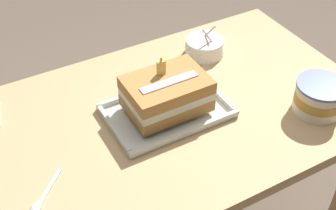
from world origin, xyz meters
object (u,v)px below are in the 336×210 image
object	(u,v)px
ice_cream_tub	(319,97)
foil_tray	(167,112)
bowl_stack	(205,47)
birthday_cake	(167,94)
serving_spoon_near_tray	(39,203)

from	to	relation	value
ice_cream_tub	foil_tray	bearing A→B (deg)	152.96
bowl_stack	birthday_cake	bearing A→B (deg)	-141.53
foil_tray	bowl_stack	size ratio (longest dim) A/B	2.62
bowl_stack	ice_cream_tub	bearing A→B (deg)	-72.46
foil_tray	bowl_stack	distance (m)	0.33
ice_cream_tub	bowl_stack	bearing A→B (deg)	107.54
birthday_cake	ice_cream_tub	xyz separation A→B (m)	(0.38, -0.20, -0.03)
serving_spoon_near_tray	foil_tray	bearing A→B (deg)	17.71
bowl_stack	foil_tray	bearing A→B (deg)	-141.52
foil_tray	ice_cream_tub	bearing A→B (deg)	-27.04
birthday_cake	serving_spoon_near_tray	world-z (taller)	birthday_cake
serving_spoon_near_tray	birthday_cake	bearing A→B (deg)	17.72
bowl_stack	serving_spoon_near_tray	distance (m)	0.75
bowl_stack	ice_cream_tub	size ratio (longest dim) A/B	0.91
ice_cream_tub	serving_spoon_near_tray	xyz separation A→B (m)	(-0.80, 0.06, -0.04)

